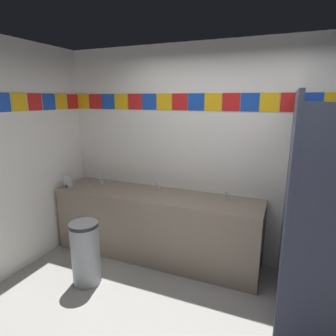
% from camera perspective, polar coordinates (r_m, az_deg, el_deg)
% --- Properties ---
extents(wall_back, '(4.34, 0.09, 2.63)m').
position_cam_1_polar(wall_back, '(3.49, 12.15, 2.37)').
color(wall_back, white).
rests_on(wall_back, ground_plane).
extents(vanity_counter, '(2.60, 0.62, 0.84)m').
position_cam_1_polar(vanity_counter, '(3.69, -2.52, -11.27)').
color(vanity_counter, gray).
rests_on(vanity_counter, ground_plane).
extents(faucet_left, '(0.04, 0.10, 0.14)m').
position_cam_1_polar(faucet_left, '(4.02, -13.32, -2.44)').
color(faucet_left, silver).
rests_on(faucet_left, vanity_counter).
extents(faucet_center, '(0.04, 0.10, 0.14)m').
position_cam_1_polar(faucet_center, '(3.59, -1.99, -3.99)').
color(faucet_center, silver).
rests_on(faucet_center, vanity_counter).
extents(faucet_right, '(0.04, 0.10, 0.14)m').
position_cam_1_polar(faucet_right, '(3.34, 11.74, -5.66)').
color(faucet_right, silver).
rests_on(faucet_right, vanity_counter).
extents(soap_dispenser, '(0.09, 0.09, 0.16)m').
position_cam_1_polar(soap_dispenser, '(4.00, -19.41, -2.53)').
color(soap_dispenser, '#B7BABF').
rests_on(soap_dispenser, vanity_counter).
extents(stall_divider, '(0.92, 1.35, 2.05)m').
position_cam_1_polar(stall_divider, '(2.60, 26.53, -9.53)').
color(stall_divider, '#33384C').
rests_on(stall_divider, ground_plane).
extents(trash_bin, '(0.31, 0.31, 0.71)m').
position_cam_1_polar(trash_bin, '(3.35, -16.22, -16.07)').
color(trash_bin, '#999EA3').
rests_on(trash_bin, ground_plane).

